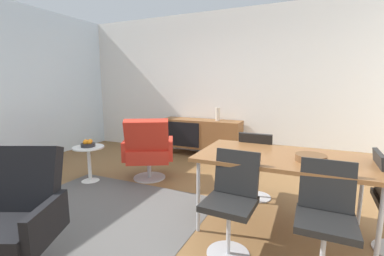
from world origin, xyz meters
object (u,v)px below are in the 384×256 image
(dining_chair_front_left, at_px, (232,199))
(fruit_bowl, at_px, (88,144))
(dining_chair_back_left, at_px, (257,163))
(armchair_black_shell, at_px, (7,216))
(wooden_bowl_on_table, at_px, (311,158))
(magazine_stack, at_px, (45,159))
(dining_chair_front_right, at_px, (325,216))
(sideboard, at_px, (201,134))
(lounge_chair_red, at_px, (148,149))
(side_table_round, at_px, (89,160))
(vase_cobalt, at_px, (218,114))
(dining_table, at_px, (284,160))

(dining_chair_front_left, bearing_deg, fruit_bowl, 162.53)
(dining_chair_back_left, bearing_deg, fruit_bowl, -170.81)
(dining_chair_back_left, bearing_deg, armchair_black_shell, -124.00)
(wooden_bowl_on_table, relative_size, magazine_stack, 0.61)
(wooden_bowl_on_table, bearing_deg, dining_chair_front_left, -141.33)
(dining_chair_front_left, relative_size, dining_chair_front_right, 1.00)
(dining_chair_back_left, height_order, magazine_stack, dining_chair_back_left)
(sideboard, height_order, fruit_bowl, sideboard)
(lounge_chair_red, bearing_deg, armchair_black_shell, -84.86)
(lounge_chair_red, bearing_deg, side_table_round, -151.70)
(fruit_bowl, bearing_deg, wooden_bowl_on_table, -5.38)
(dining_chair_front_right, relative_size, side_table_round, 1.65)
(dining_chair_front_left, bearing_deg, armchair_black_shell, -145.80)
(sideboard, relative_size, dining_chair_back_left, 1.87)
(dining_chair_back_left, height_order, dining_chair_front_right, same)
(dining_chair_front_left, bearing_deg, wooden_bowl_on_table, 38.67)
(vase_cobalt, bearing_deg, dining_table, -57.16)
(vase_cobalt, bearing_deg, dining_chair_front_right, -57.31)
(wooden_bowl_on_table, distance_m, dining_chair_front_left, 0.80)
(sideboard, bearing_deg, dining_chair_front_left, -62.77)
(dining_chair_front_right, bearing_deg, side_table_round, 166.34)
(dining_table, bearing_deg, side_table_round, 176.16)
(lounge_chair_red, bearing_deg, dining_table, -16.91)
(dining_chair_front_left, height_order, lounge_chair_red, lounge_chair_red)
(lounge_chair_red, relative_size, magazine_stack, 2.24)
(wooden_bowl_on_table, bearing_deg, vase_cobalt, 125.76)
(dining_chair_front_left, xyz_separation_m, lounge_chair_red, (-1.59, 1.15, -0.00))
(dining_table, distance_m, side_table_round, 2.73)
(armchair_black_shell, bearing_deg, dining_table, 40.84)
(armchair_black_shell, height_order, side_table_round, armchair_black_shell)
(fruit_bowl, bearing_deg, side_table_round, 50.68)
(dining_table, distance_m, dining_chair_front_left, 0.70)
(magazine_stack, bearing_deg, lounge_chair_red, 4.62)
(magazine_stack, bearing_deg, armchair_black_shell, -40.83)
(dining_table, xyz_separation_m, dining_chair_front_right, (0.35, -0.56, -0.23))
(dining_table, distance_m, lounge_chair_red, 2.04)
(armchair_black_shell, xyz_separation_m, magazine_stack, (-2.24, 1.93, -0.36))
(dining_chair_back_left, distance_m, fruit_bowl, 2.38)
(fruit_bowl, bearing_deg, dining_chair_back_left, 9.19)
(sideboard, distance_m, armchair_black_shell, 3.69)
(lounge_chair_red, bearing_deg, vase_cobalt, 71.74)
(dining_chair_back_left, bearing_deg, side_table_round, -170.83)
(armchair_black_shell, relative_size, side_table_round, 1.82)
(armchair_black_shell, height_order, magazine_stack, armchair_black_shell)
(wooden_bowl_on_table, height_order, armchair_black_shell, armchair_black_shell)
(dining_chair_front_right, bearing_deg, dining_table, 122.09)
(fruit_bowl, bearing_deg, armchair_black_shell, -60.74)
(sideboard, bearing_deg, vase_cobalt, 0.31)
(armchair_black_shell, distance_m, magazine_stack, 2.98)
(wooden_bowl_on_table, distance_m, fruit_bowl, 2.95)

